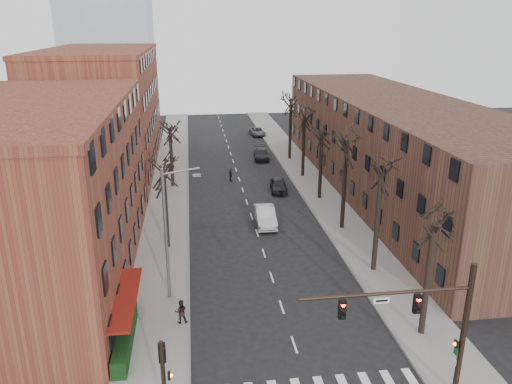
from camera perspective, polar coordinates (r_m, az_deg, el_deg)
name	(u,v)px	position (r m, az deg, el deg)	size (l,w,h in m)	color
sidewalk_left	(170,184)	(57.36, -9.83, 0.94)	(4.00, 90.00, 0.15)	gray
sidewalk_right	(308,178)	(58.83, 5.93, 1.57)	(4.00, 90.00, 0.15)	gray
building_left_near	(40,195)	(37.98, -23.45, -0.29)	(12.00, 26.00, 12.00)	brown
building_left_far	(104,111)	(65.34, -17.02, 8.84)	(12.00, 28.00, 14.00)	brown
building_right	(393,145)	(55.40, 15.41, 5.19)	(12.00, 50.00, 10.00)	#533626
awning_left	(130,337)	(31.25, -14.23, -15.74)	(1.20, 7.00, 0.15)	maroon
hedge	(125,338)	(30.08, -14.74, -15.79)	(0.80, 6.00, 1.00)	#133412
tree_right_a	(421,334)	(32.06, 18.31, -15.19)	(5.20, 5.20, 10.00)	black
tree_right_b	(373,271)	(38.34, 13.24, -8.76)	(5.20, 5.20, 10.80)	black
tree_right_c	(342,229)	(45.16, 9.76, -4.16)	(5.20, 5.20, 11.60)	black
tree_right_d	(319,199)	(52.32, 7.24, -0.78)	(5.20, 5.20, 10.00)	black
tree_right_e	(302,177)	(59.69, 5.33, 1.77)	(5.20, 5.20, 10.80)	black
tree_right_f	(290,159)	(67.21, 3.85, 3.76)	(5.20, 5.20, 11.60)	black
tree_left_a	(168,248)	(41.52, -10.01, -6.30)	(5.20, 5.20, 9.50)	black
tree_left_b	(173,187)	(56.42, -9.45, 0.57)	(5.20, 5.20, 9.50)	black
signal_mast_arm	(434,320)	(25.14, 19.72, -13.64)	(8.14, 0.30, 7.20)	black
signal_pole_left	(164,375)	(23.89, -10.51, -19.89)	(0.47, 0.44, 4.40)	black
streetlight	(168,229)	(32.15, -9.99, -4.19)	(2.45, 0.22, 9.03)	slate
silver_sedan	(265,216)	(45.17, 1.07, -2.77)	(1.70, 4.89, 1.61)	#B5B8BD
parked_car_near	(278,185)	(54.07, 2.58, 0.80)	(1.67, 4.15, 1.41)	black
parked_car_mid	(261,154)	(66.97, 0.60, 4.35)	(1.91, 4.70, 1.36)	black
parked_car_far	(257,132)	(81.37, 0.16, 6.92)	(2.09, 4.54, 1.26)	#575A5E
pedestrian_b	(181,311)	(31.22, -8.58, -13.35)	(0.74, 0.58, 1.53)	black
pedestrian_crossing	(231,175)	(57.54, -2.92, 1.98)	(0.90, 0.38, 1.54)	black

